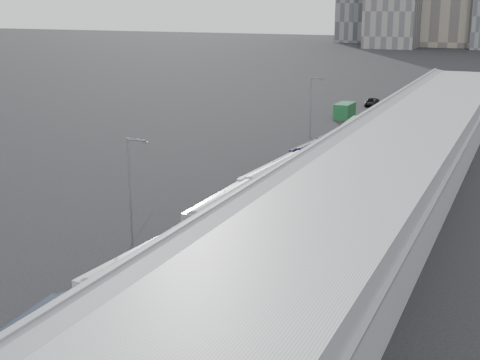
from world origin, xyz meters
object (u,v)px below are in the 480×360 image
Objects in this scene: street_lamp_far at (312,103)px; suv at (372,102)px; bus_4 at (277,184)px; street_lamp_near at (131,184)px; bus_5 at (320,156)px; bus_6 at (353,136)px; bus_2 at (155,276)px; bus_3 at (229,215)px; shipping_container at (345,111)px.

suv is (1.19, 35.02, -4.51)m from street_lamp_far.
bus_4 is 1.46× the size of street_lamp_near.
street_lamp_far reaches higher than bus_5.
street_lamp_near reaches higher than street_lamp_far.
street_lamp_near is (-7.01, -46.15, 3.74)m from bus_6.
bus_2 is 1.01× the size of bus_4.
street_lamp_far is (-0.46, 50.24, -0.05)m from street_lamp_near.
bus_5 is at bearing -68.75° from street_lamp_far.
street_lamp_near reaches higher than suv.
bus_3 is 79.33m from suv.
shipping_container is (-6.78, 51.36, -0.28)m from bus_4.
street_lamp_near is at bearing -96.23° from bus_5.
suv is at bearing 96.42° from bus_6.
bus_6 is 39.62m from suv.
street_lamp_near is at bearing -89.47° from street_lamp_far.
bus_3 is 40.05m from bus_6.
bus_6 is (0.61, 28.52, -0.07)m from bus_4.
bus_2 is 1.49× the size of street_lamp_far.
street_lamp_far is (-6.86, 32.60, 3.63)m from bus_4.
street_lamp_far is 19.15m from shipping_container.
street_lamp_near is 69.10m from shipping_container.
bus_3 is at bearing -83.20° from shipping_container.
bus_5 is 14.18m from bus_6.
bus_4 is at bearing 96.37° from bus_2.
shipping_container is (-7.61, 77.47, -0.30)m from bus_2.
bus_5 is at bearing 92.30° from bus_4.
bus_3 reaches higher than suv.
bus_5 is (-0.58, 40.45, -0.07)m from bus_2.
bus_2 is 77.85m from shipping_container.
bus_6 is at bearing -71.18° from shipping_container.
street_lamp_near is (-7.23, 8.48, 3.66)m from bus_2.
shipping_container is at bearing 96.45° from bus_3.
street_lamp_far reaches higher than shipping_container.
bus_3 is 2.38× the size of shipping_container.
bus_4 is 14.34m from bus_5.
bus_2 is 1.06× the size of bus_6.
bus_2 is at bearing -84.89° from bus_4.
street_lamp_far is at bearing 90.53° from street_lamp_near.
bus_4 is at bearing -93.41° from suv.
shipping_container is 0.98× the size of suv.
bus_6 is (-0.22, 54.63, -0.08)m from bus_2.
bus_2 is 1.48× the size of street_lamp_near.
bus_4 is 19.11m from street_lamp_near.
bus_3 is at bearing 44.93° from street_lamp_near.
bus_3 is 63.21m from shipping_container.
bus_3 is at bearing -94.30° from suv.
bus_4 reaches higher than bus_6.
bus_3 reaches higher than shipping_container.
street_lamp_far is (-7.69, 58.72, 3.61)m from bus_2.
street_lamp_far reaches higher than bus_6.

